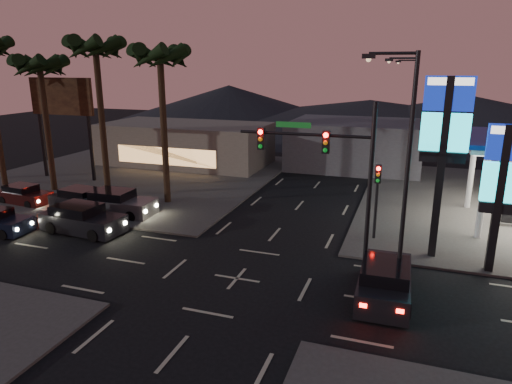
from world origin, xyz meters
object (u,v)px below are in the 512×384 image
at_px(traffic_signal_mast, 331,164).
at_px(car_lane_a_front, 82,220).
at_px(car_lane_b_mid, 83,200).
at_px(suv_station, 385,281).
at_px(car_lane_b_rear, 24,195).
at_px(pylon_sign_tall, 445,132).
at_px(car_lane_a_mid, 77,219).
at_px(pylon_sign_short, 502,177).
at_px(car_lane_b_front, 116,204).

bearing_deg(traffic_signal_mast, car_lane_a_front, 177.05).
xyz_separation_m(car_lane_b_mid, suv_station, (20.02, -5.79, 0.06)).
xyz_separation_m(car_lane_b_rear, suv_station, (25.05, -5.72, 0.14)).
xyz_separation_m(car_lane_a_front, car_lane_b_rear, (-7.79, 3.36, -0.14)).
xyz_separation_m(pylon_sign_tall, suv_station, (-2.00, -5.12, -5.64)).
xyz_separation_m(car_lane_a_mid, suv_station, (17.82, -2.56, 0.07)).
height_order(pylon_sign_tall, pylon_sign_short, pylon_sign_tall).
bearing_deg(car_lane_a_mid, pylon_sign_short, 4.02).
xyz_separation_m(car_lane_b_front, car_lane_b_rear, (-7.74, 0.02, -0.15)).
bearing_deg(pylon_sign_short, suv_station, -137.49).
relative_size(car_lane_a_front, car_lane_b_mid, 1.09).
bearing_deg(car_lane_a_front, pylon_sign_short, 4.63).
relative_size(car_lane_a_front, suv_station, 1.05).
bearing_deg(car_lane_b_front, car_lane_b_mid, 178.11).
bearing_deg(car_lane_b_mid, car_lane_b_front, -1.89).
relative_size(car_lane_a_front, car_lane_b_rear, 1.23).
relative_size(car_lane_b_front, car_lane_b_mid, 1.08).
relative_size(car_lane_a_mid, car_lane_b_rear, 1.10).
distance_m(pylon_sign_short, car_lane_a_front, 22.18).
height_order(pylon_sign_tall, car_lane_b_rear, pylon_sign_tall).
bearing_deg(pylon_sign_tall, traffic_signal_mast, -143.48).
height_order(pylon_sign_short, traffic_signal_mast, traffic_signal_mast).
distance_m(pylon_sign_short, car_lane_a_mid, 22.72).
distance_m(pylon_sign_tall, pylon_sign_short, 3.20).
bearing_deg(pylon_sign_tall, car_lane_b_front, 178.30).
relative_size(traffic_signal_mast, car_lane_b_mid, 1.69).
relative_size(traffic_signal_mast, car_lane_b_front, 1.56).
xyz_separation_m(car_lane_a_mid, car_lane_b_mid, (-2.21, 3.23, 0.01)).
relative_size(pylon_sign_tall, car_lane_b_rear, 2.14).
xyz_separation_m(traffic_signal_mast, car_lane_b_mid, (-17.28, 4.18, -4.53)).
xyz_separation_m(pylon_sign_short, suv_station, (-4.50, -4.12, -3.90)).
height_order(traffic_signal_mast, suv_station, traffic_signal_mast).
bearing_deg(car_lane_a_front, traffic_signal_mast, -2.95).
height_order(traffic_signal_mast, car_lane_a_mid, traffic_signal_mast).
relative_size(pylon_sign_tall, car_lane_a_front, 1.74).
bearing_deg(pylon_sign_tall, suv_station, -111.31).
relative_size(pylon_sign_tall, traffic_signal_mast, 1.12).
bearing_deg(traffic_signal_mast, car_lane_a_mid, 176.41).
distance_m(pylon_sign_tall, car_lane_a_mid, 20.78).
distance_m(car_lane_a_mid, suv_station, 18.00).
distance_m(car_lane_b_rear, suv_station, 25.69).
bearing_deg(traffic_signal_mast, car_lane_b_mid, 166.41).
distance_m(traffic_signal_mast, car_lane_a_front, 15.21).
height_order(pylon_sign_tall, car_lane_a_front, pylon_sign_tall).
bearing_deg(car_lane_b_rear, car_lane_b_front, -0.15).
relative_size(pylon_sign_short, car_lane_a_mid, 1.51).
height_order(car_lane_a_front, car_lane_b_mid, car_lane_a_front).
bearing_deg(car_lane_a_front, car_lane_b_mid, 128.84).
bearing_deg(car_lane_b_front, car_lane_a_front, -89.30).
bearing_deg(suv_station, pylon_sign_short, 42.51).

